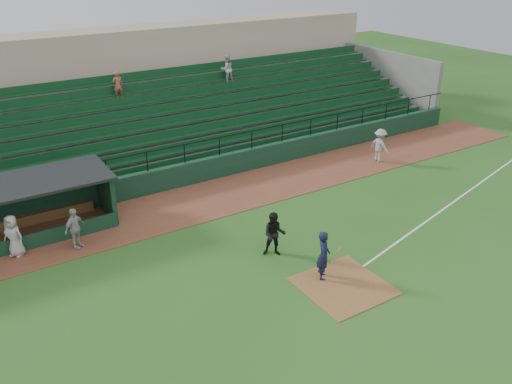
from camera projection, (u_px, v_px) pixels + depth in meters
ground at (326, 273)px, 19.92m from camera, size 90.00×90.00×0.00m
warning_track at (224, 195)px, 26.05m from camera, size 40.00×4.00×0.03m
home_plate_dirt at (343, 286)px, 19.15m from camera, size 3.00×3.00×0.03m
foul_line at (443, 209)px, 24.69m from camera, size 17.49×4.44×0.01m
stadium_structure at (155, 110)px, 31.55m from camera, size 38.00×13.08×6.40m
dugout at (1, 207)px, 21.99m from camera, size 8.90×3.20×2.42m
batter_at_plate at (324, 255)px, 19.24m from camera, size 1.19×0.85×1.94m
umpire at (274, 234)px, 20.72m from camera, size 1.14×1.09×1.85m
runner at (380, 145)px, 29.77m from camera, size 0.79×1.27×1.90m
dugout_player_a at (75, 229)px, 21.17m from camera, size 1.11×0.92×1.77m
dugout_player_b at (13, 236)px, 20.64m from camera, size 0.99×1.02×1.76m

